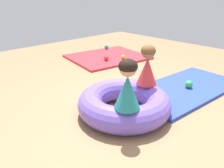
{
  "coord_description": "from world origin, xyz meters",
  "views": [
    {
      "loc": [
        -1.74,
        -1.58,
        1.35
      ],
      "look_at": [
        -0.01,
        0.22,
        0.32
      ],
      "focal_mm": 36.77,
      "sensor_mm": 36.0,
      "label": 1
    }
  ],
  "objects_px": {
    "inflatable_cushion": "(124,103)",
    "play_ball_orange": "(130,91)",
    "play_ball_red": "(106,58)",
    "play_ball_teal": "(106,47)",
    "play_ball_yellow": "(123,57)",
    "child_in_teal": "(128,85)",
    "play_ball_green": "(189,84)",
    "child_in_red": "(147,65)"
  },
  "relations": [
    {
      "from": "child_in_teal",
      "to": "play_ball_red",
      "type": "bearing_deg",
      "value": -84.6
    },
    {
      "from": "inflatable_cushion",
      "to": "play_ball_red",
      "type": "bearing_deg",
      "value": 53.23
    },
    {
      "from": "child_in_red",
      "to": "play_ball_teal",
      "type": "bearing_deg",
      "value": -58.72
    },
    {
      "from": "play_ball_green",
      "to": "child_in_red",
      "type": "bearing_deg",
      "value": 168.82
    },
    {
      "from": "child_in_teal",
      "to": "play_ball_orange",
      "type": "xyz_separation_m",
      "value": [
        0.64,
        0.52,
        -0.43
      ]
    },
    {
      "from": "play_ball_green",
      "to": "child_in_teal",
      "type": "bearing_deg",
      "value": -176.13
    },
    {
      "from": "inflatable_cushion",
      "to": "play_ball_teal",
      "type": "bearing_deg",
      "value": 51.35
    },
    {
      "from": "child_in_teal",
      "to": "play_ball_red",
      "type": "height_order",
      "value": "child_in_teal"
    },
    {
      "from": "inflatable_cushion",
      "to": "child_in_teal",
      "type": "relative_size",
      "value": 2.16
    },
    {
      "from": "child_in_red",
      "to": "play_ball_yellow",
      "type": "relative_size",
      "value": 5.66
    },
    {
      "from": "inflatable_cushion",
      "to": "child_in_red",
      "type": "bearing_deg",
      "value": -2.78
    },
    {
      "from": "child_in_teal",
      "to": "play_ball_yellow",
      "type": "xyz_separation_m",
      "value": [
        1.81,
        1.77,
        -0.44
      ]
    },
    {
      "from": "play_ball_teal",
      "to": "play_ball_yellow",
      "type": "xyz_separation_m",
      "value": [
        -0.31,
        -0.84,
        -0.01
      ]
    },
    {
      "from": "play_ball_red",
      "to": "play_ball_yellow",
      "type": "height_order",
      "value": "play_ball_red"
    },
    {
      "from": "inflatable_cushion",
      "to": "child_in_teal",
      "type": "xyz_separation_m",
      "value": [
        -0.25,
        -0.27,
        0.38
      ]
    },
    {
      "from": "child_in_teal",
      "to": "play_ball_green",
      "type": "bearing_deg",
      "value": -133.06
    },
    {
      "from": "inflatable_cushion",
      "to": "play_ball_yellow",
      "type": "xyz_separation_m",
      "value": [
        1.56,
        1.5,
        -0.06
      ]
    },
    {
      "from": "play_ball_red",
      "to": "child_in_red",
      "type": "bearing_deg",
      "value": -117.38
    },
    {
      "from": "inflatable_cushion",
      "to": "play_ball_orange",
      "type": "relative_size",
      "value": 10.32
    },
    {
      "from": "child_in_teal",
      "to": "play_ball_green",
      "type": "xyz_separation_m",
      "value": [
        1.42,
        0.1,
        -0.43
      ]
    },
    {
      "from": "play_ball_red",
      "to": "play_ball_teal",
      "type": "distance_m",
      "value": 0.95
    },
    {
      "from": "child_in_teal",
      "to": "play_ball_yellow",
      "type": "bearing_deg",
      "value": -92.56
    },
    {
      "from": "inflatable_cushion",
      "to": "play_ball_green",
      "type": "relative_size",
      "value": 9.98
    },
    {
      "from": "play_ball_red",
      "to": "play_ball_orange",
      "type": "relative_size",
      "value": 0.95
    },
    {
      "from": "play_ball_orange",
      "to": "child_in_red",
      "type": "bearing_deg",
      "value": -94.15
    },
    {
      "from": "play_ball_green",
      "to": "play_ball_teal",
      "type": "height_order",
      "value": "play_ball_green"
    },
    {
      "from": "play_ball_red",
      "to": "play_ball_teal",
      "type": "height_order",
      "value": "play_ball_red"
    },
    {
      "from": "play_ball_orange",
      "to": "play_ball_yellow",
      "type": "relative_size",
      "value": 1.22
    },
    {
      "from": "play_ball_orange",
      "to": "play_ball_teal",
      "type": "bearing_deg",
      "value": 54.62
    },
    {
      "from": "play_ball_yellow",
      "to": "play_ball_teal",
      "type": "bearing_deg",
      "value": 69.55
    },
    {
      "from": "child_in_teal",
      "to": "play_ball_red",
      "type": "distance_m",
      "value": 2.46
    },
    {
      "from": "play_ball_green",
      "to": "inflatable_cushion",
      "type": "bearing_deg",
      "value": 171.44
    },
    {
      "from": "play_ball_yellow",
      "to": "inflatable_cushion",
      "type": "bearing_deg",
      "value": -136.13
    },
    {
      "from": "child_in_red",
      "to": "play_ball_orange",
      "type": "bearing_deg",
      "value": -30.35
    },
    {
      "from": "child_in_red",
      "to": "play_ball_orange",
      "type": "distance_m",
      "value": 0.5
    },
    {
      "from": "inflatable_cushion",
      "to": "child_in_teal",
      "type": "distance_m",
      "value": 0.53
    },
    {
      "from": "play_ball_orange",
      "to": "play_ball_yellow",
      "type": "height_order",
      "value": "play_ball_orange"
    },
    {
      "from": "play_ball_green",
      "to": "play_ball_orange",
      "type": "bearing_deg",
      "value": 151.25
    },
    {
      "from": "child_in_red",
      "to": "play_ball_red",
      "type": "height_order",
      "value": "child_in_red"
    },
    {
      "from": "inflatable_cushion",
      "to": "play_ball_orange",
      "type": "height_order",
      "value": "inflatable_cushion"
    },
    {
      "from": "play_ball_green",
      "to": "play_ball_orange",
      "type": "distance_m",
      "value": 0.89
    },
    {
      "from": "child_in_red",
      "to": "play_ball_yellow",
      "type": "xyz_separation_m",
      "value": [
        1.19,
        1.52,
        -0.43
      ]
    }
  ]
}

